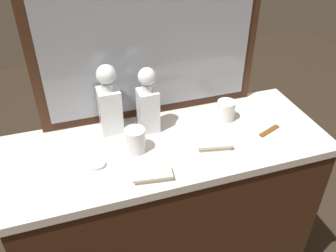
# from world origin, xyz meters

# --- Properties ---
(dresser) EXTENTS (1.27, 0.49, 0.95)m
(dresser) POSITION_xyz_m (0.00, 0.00, 0.48)
(dresser) COLOR #381E11
(dresser) RESTS_ON ground_plane
(dresser_mirror) EXTENTS (0.93, 0.03, 0.70)m
(dresser_mirror) POSITION_xyz_m (0.00, 0.23, 1.30)
(dresser_mirror) COLOR #381E11
(dresser_mirror) RESTS_ON dresser
(crystal_decanter_left) EXTENTS (0.08, 0.08, 0.28)m
(crystal_decanter_left) POSITION_xyz_m (-0.05, 0.11, 1.06)
(crystal_decanter_left) COLOR white
(crystal_decanter_left) RESTS_ON dresser
(crystal_decanter_right) EXTENTS (0.09, 0.09, 0.29)m
(crystal_decanter_right) POSITION_xyz_m (-0.19, 0.15, 1.07)
(crystal_decanter_right) COLOR white
(crystal_decanter_right) RESTS_ON dresser
(crystal_tumbler_center) EXTENTS (0.08, 0.08, 0.09)m
(crystal_tumbler_center) POSITION_xyz_m (0.28, 0.08, 0.99)
(crystal_tumbler_center) COLOR white
(crystal_tumbler_center) RESTS_ON dresser
(crystal_tumbler_front) EXTENTS (0.08, 0.08, 0.10)m
(crystal_tumbler_front) POSITION_xyz_m (-0.13, -0.01, 0.99)
(crystal_tumbler_front) COLOR white
(crystal_tumbler_front) RESTS_ON dresser
(silver_brush_front) EXTENTS (0.14, 0.08, 0.02)m
(silver_brush_front) POSITION_xyz_m (0.16, -0.09, 0.96)
(silver_brush_front) COLOR #B7A88C
(silver_brush_front) RESTS_ON dresser
(silver_brush_center) EXTENTS (0.14, 0.08, 0.02)m
(silver_brush_center) POSITION_xyz_m (-0.11, -0.17, 0.96)
(silver_brush_center) COLOR #B7A88C
(silver_brush_center) RESTS_ON dresser
(porcelain_dish) EXTENTS (0.06, 0.06, 0.01)m
(porcelain_dish) POSITION_xyz_m (-0.29, -0.05, 0.96)
(porcelain_dish) COLOR silver
(porcelain_dish) RESTS_ON dresser
(tortoiseshell_comb) EXTENTS (0.11, 0.06, 0.01)m
(tortoiseshell_comb) POSITION_xyz_m (0.42, -0.06, 0.95)
(tortoiseshell_comb) COLOR brown
(tortoiseshell_comb) RESTS_ON dresser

